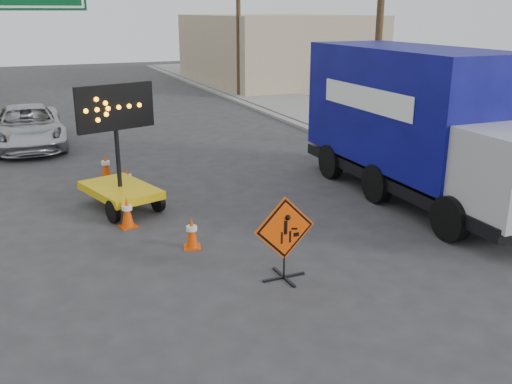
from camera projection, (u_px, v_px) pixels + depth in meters
ground at (307, 308)px, 9.87m from camera, size 100.00×100.00×0.00m
curb_right at (294, 123)px, 25.68m from camera, size 0.40×60.00×0.12m
sidewalk_right at (339, 119)px, 26.52m from camera, size 4.00×60.00×0.15m
building_right_far at (274, 49)px, 40.31m from camera, size 10.00×14.00×4.60m
utility_pole_near at (380, 17)px, 20.17m from camera, size 1.80×0.26×9.00m
utility_pole_far at (238, 14)px, 32.48m from camera, size 1.80×0.26×9.00m
construction_sign at (285, 236)px, 10.70m from camera, size 1.25×0.88×1.65m
arrow_board at (120, 182)px, 14.58m from camera, size 1.98×2.55×3.22m
pickup_truck at (28, 127)px, 21.32m from camera, size 2.53×5.47×1.52m
box_truck at (418, 132)px, 15.17m from camera, size 2.77×8.43×3.99m
cone_a at (192, 232)px, 12.25m from camera, size 0.44×0.44×0.71m
cone_b at (127, 212)px, 13.45m from camera, size 0.46×0.46×0.75m
cone_c at (128, 180)px, 16.06m from camera, size 0.37×0.37×0.72m
cone_d at (106, 166)px, 17.28m from camera, size 0.47×0.47×0.80m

